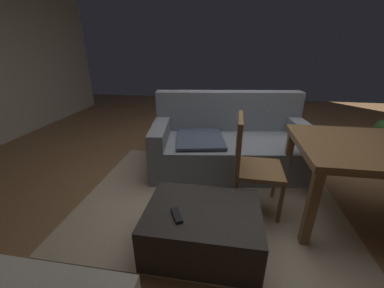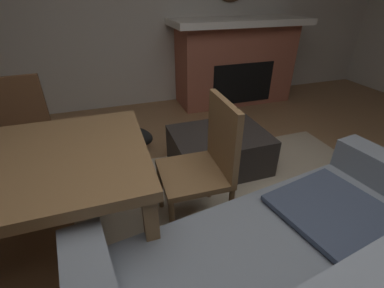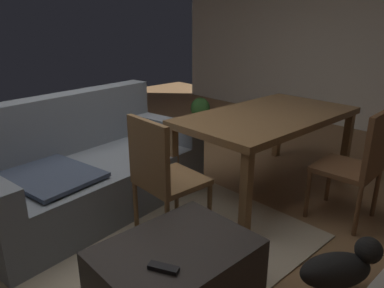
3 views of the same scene
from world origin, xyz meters
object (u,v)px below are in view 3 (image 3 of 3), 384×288
at_px(couch, 85,171).
at_px(dining_chair_west, 162,172).
at_px(ottoman_coffee_table, 176,274).
at_px(dining_chair_south, 359,161).
at_px(tv_remote, 163,268).
at_px(potted_plant, 200,111).
at_px(small_dog, 341,267).
at_px(dining_table, 268,121).

relative_size(couch, dining_chair_west, 2.20).
relative_size(ottoman_coffee_table, dining_chair_south, 0.93).
bearing_deg(ottoman_coffee_table, tv_remote, -147.97).
bearing_deg(dining_chair_south, potted_plant, 70.73).
height_order(couch, tv_remote, couch).
xyz_separation_m(ottoman_coffee_table, tv_remote, (-0.18, -0.11, 0.20)).
bearing_deg(dining_chair_west, couch, 102.25).
bearing_deg(potted_plant, ottoman_coffee_table, -136.33).
bearing_deg(ottoman_coffee_table, dining_chair_west, 57.95).
relative_size(potted_plant, small_dog, 0.92).
relative_size(dining_table, small_dog, 3.50).
relative_size(dining_chair_south, potted_plant, 2.05).
distance_m(couch, potted_plant, 2.63).
bearing_deg(ottoman_coffee_table, dining_table, 19.61).
relative_size(ottoman_coffee_table, dining_chair_west, 0.93).
relative_size(couch, dining_table, 1.19).
xyz_separation_m(dining_chair_west, potted_plant, (2.23, 1.89, -0.28)).
bearing_deg(dining_chair_south, dining_table, 90.37).
bearing_deg(couch, dining_chair_south, -49.82).
distance_m(dining_table, small_dog, 1.54).
height_order(dining_table, dining_chair_south, dining_chair_south).
bearing_deg(couch, dining_chair_west, -77.75).
distance_m(dining_table, dining_chair_west, 1.26).
bearing_deg(small_dog, dining_chair_south, 20.40).
xyz_separation_m(tv_remote, dining_chair_south, (1.80, -0.18, 0.14)).
height_order(ottoman_coffee_table, dining_table, dining_table).
bearing_deg(dining_chair_south, dining_chair_west, 145.44).
height_order(ottoman_coffee_table, dining_chair_south, dining_chair_south).
bearing_deg(couch, potted_plant, 23.58).
height_order(dining_table, small_dog, dining_table).
distance_m(dining_chair_south, potted_plant, 2.94).
distance_m(dining_table, potted_plant, 2.17).
xyz_separation_m(couch, dining_table, (1.44, -0.84, 0.34)).
bearing_deg(dining_table, dining_chair_south, -89.63).
distance_m(ottoman_coffee_table, dining_chair_west, 0.76).
height_order(tv_remote, dining_chair_west, dining_chair_west).
bearing_deg(small_dog, potted_plant, 59.32).
bearing_deg(tv_remote, dining_table, -6.11).
distance_m(dining_chair_west, small_dog, 1.30).
height_order(potted_plant, small_dog, potted_plant).
bearing_deg(small_dog, dining_table, 54.16).
xyz_separation_m(couch, tv_remote, (-0.36, -1.53, 0.06)).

